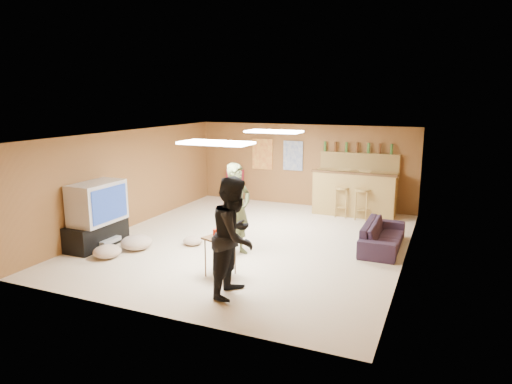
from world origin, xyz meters
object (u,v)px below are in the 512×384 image
at_px(tv_body, 97,202).
at_px(person_olive, 237,210).
at_px(bar_counter, 354,194).
at_px(sofa, 383,235).
at_px(tray_table, 220,257).
at_px(person_black, 234,236).

relative_size(tv_body, person_olive, 0.63).
distance_m(bar_counter, sofa, 2.57).
bearing_deg(tray_table, bar_counter, 75.41).
relative_size(bar_counter, tray_table, 3.06).
height_order(person_black, sofa, person_black).
xyz_separation_m(person_black, sofa, (1.75, 3.04, -0.64)).
height_order(bar_counter, sofa, bar_counter).
xyz_separation_m(person_olive, tray_table, (0.18, -1.02, -0.55)).
distance_m(tv_body, sofa, 5.63).
bearing_deg(sofa, tray_table, 137.09).
bearing_deg(person_olive, person_black, -137.45).
bearing_deg(tv_body, sofa, 22.17).
bearing_deg(tray_table, sofa, 47.43).
bearing_deg(bar_counter, tv_body, -133.00).
distance_m(bar_counter, person_black, 5.44).
distance_m(bar_counter, tray_table, 4.99).
distance_m(tv_body, tray_table, 2.97).
xyz_separation_m(bar_counter, person_black, (-0.72, -5.38, 0.35)).
bearing_deg(person_black, person_olive, 21.66).
height_order(bar_counter, tray_table, bar_counter).
bearing_deg(tray_table, person_olive, 99.76).
bearing_deg(person_olive, tv_body, 121.65).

